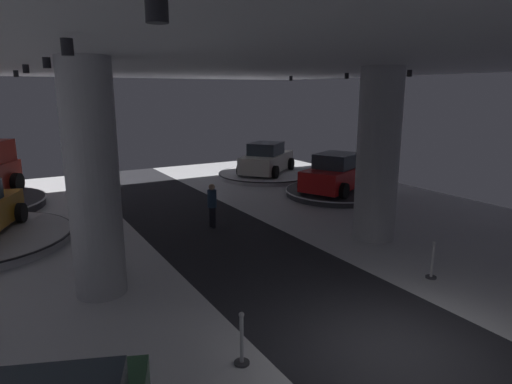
{
  "coord_description": "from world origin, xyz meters",
  "views": [
    {
      "loc": [
        -5.98,
        -4.97,
        4.75
      ],
      "look_at": [
        1.38,
        7.66,
        1.4
      ],
      "focal_mm": 30.98,
      "sensor_mm": 36.0,
      "label": 1
    }
  ],
  "objects_px": {
    "column_right": "(378,155)",
    "display_platform_deep_right": "(267,175)",
    "display_car_far_right": "(337,174)",
    "display_platform_far_right": "(337,192)",
    "column_left": "(93,181)",
    "visitor_walking_near": "(212,203)",
    "display_car_deep_right": "(267,159)"
  },
  "relations": [
    {
      "from": "column_right",
      "to": "display_platform_deep_right",
      "type": "height_order",
      "value": "column_right"
    },
    {
      "from": "display_car_far_right",
      "to": "display_car_deep_right",
      "type": "distance_m",
      "value": 5.52
    },
    {
      "from": "column_right",
      "to": "column_left",
      "type": "distance_m",
      "value": 8.63
    },
    {
      "from": "column_left",
      "to": "display_platform_far_right",
      "type": "height_order",
      "value": "column_left"
    },
    {
      "from": "display_platform_far_right",
      "to": "column_left",
      "type": "bearing_deg",
      "value": -156.79
    },
    {
      "from": "display_car_deep_right",
      "to": "visitor_walking_near",
      "type": "distance_m",
      "value": 9.67
    },
    {
      "from": "display_platform_far_right",
      "to": "display_platform_deep_right",
      "type": "height_order",
      "value": "display_platform_far_right"
    },
    {
      "from": "display_car_far_right",
      "to": "visitor_walking_near",
      "type": "bearing_deg",
      "value": -167.47
    },
    {
      "from": "display_car_far_right",
      "to": "visitor_walking_near",
      "type": "relative_size",
      "value": 2.87
    },
    {
      "from": "column_right",
      "to": "display_car_far_right",
      "type": "relative_size",
      "value": 1.2
    },
    {
      "from": "display_platform_deep_right",
      "to": "display_car_deep_right",
      "type": "distance_m",
      "value": 0.88
    },
    {
      "from": "column_left",
      "to": "display_platform_far_right",
      "type": "relative_size",
      "value": 1.15
    },
    {
      "from": "display_car_deep_right",
      "to": "display_platform_far_right",
      "type": "bearing_deg",
      "value": -85.22
    },
    {
      "from": "display_platform_far_right",
      "to": "display_car_deep_right",
      "type": "bearing_deg",
      "value": 94.78
    },
    {
      "from": "display_platform_deep_right",
      "to": "visitor_walking_near",
      "type": "distance_m",
      "value": 9.73
    },
    {
      "from": "display_platform_far_right",
      "to": "display_platform_deep_right",
      "type": "bearing_deg",
      "value": 94.51
    },
    {
      "from": "column_right",
      "to": "display_platform_deep_right",
      "type": "distance_m",
      "value": 11.36
    },
    {
      "from": "column_right",
      "to": "visitor_walking_near",
      "type": "xyz_separation_m",
      "value": [
        -4.14,
        3.69,
        -1.84
      ]
    },
    {
      "from": "column_left",
      "to": "display_car_deep_right",
      "type": "height_order",
      "value": "column_left"
    },
    {
      "from": "column_right",
      "to": "column_left",
      "type": "bearing_deg",
      "value": 177.91
    },
    {
      "from": "column_right",
      "to": "display_platform_far_right",
      "type": "bearing_deg",
      "value": 60.95
    },
    {
      "from": "column_left",
      "to": "display_platform_deep_right",
      "type": "distance_m",
      "value": 15.49
    },
    {
      "from": "display_car_deep_right",
      "to": "display_car_far_right",
      "type": "bearing_deg",
      "value": -85.52
    },
    {
      "from": "display_platform_deep_right",
      "to": "visitor_walking_near",
      "type": "bearing_deg",
      "value": -133.08
    },
    {
      "from": "column_right",
      "to": "visitor_walking_near",
      "type": "bearing_deg",
      "value": 138.25
    },
    {
      "from": "column_right",
      "to": "display_car_far_right",
      "type": "height_order",
      "value": "column_right"
    },
    {
      "from": "column_left",
      "to": "visitor_walking_near",
      "type": "relative_size",
      "value": 3.46
    },
    {
      "from": "column_left",
      "to": "display_platform_deep_right",
      "type": "bearing_deg",
      "value": 43.26
    },
    {
      "from": "visitor_walking_near",
      "to": "column_right",
      "type": "bearing_deg",
      "value": -41.75
    },
    {
      "from": "visitor_walking_near",
      "to": "display_platform_far_right",
      "type": "bearing_deg",
      "value": 12.58
    },
    {
      "from": "display_platform_far_right",
      "to": "visitor_walking_near",
      "type": "height_order",
      "value": "visitor_walking_near"
    },
    {
      "from": "column_left",
      "to": "display_car_far_right",
      "type": "xyz_separation_m",
      "value": [
        11.52,
        4.94,
        -1.7
      ]
    }
  ]
}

